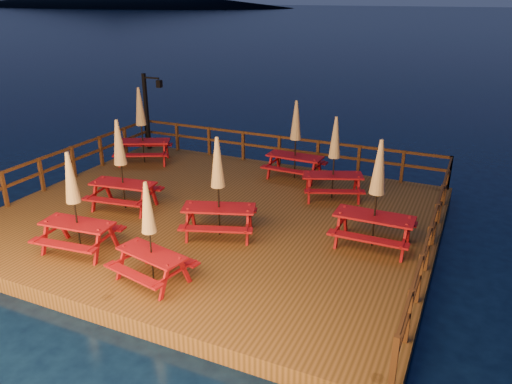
% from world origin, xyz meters
% --- Properties ---
extents(ground, '(500.00, 500.00, 0.00)m').
position_xyz_m(ground, '(0.00, 0.00, 0.00)').
color(ground, black).
rests_on(ground, ground).
extents(deck, '(12.00, 10.00, 0.40)m').
position_xyz_m(deck, '(0.00, 0.00, 0.20)').
color(deck, '#4A3518').
rests_on(deck, ground).
extents(deck_piles, '(11.44, 9.44, 1.40)m').
position_xyz_m(deck_piles, '(0.00, 0.00, -0.30)').
color(deck_piles, '#3B2812').
rests_on(deck_piles, ground).
extents(railing, '(11.80, 9.75, 1.10)m').
position_xyz_m(railing, '(0.00, 1.78, 1.16)').
color(railing, '#3B2812').
rests_on(railing, deck).
extents(lamp_post, '(0.85, 0.18, 3.00)m').
position_xyz_m(lamp_post, '(-5.39, 4.55, 2.20)').
color(lamp_post, black).
rests_on(lamp_post, deck).
extents(picnic_table_0, '(1.86, 1.64, 2.32)m').
position_xyz_m(picnic_table_0, '(0.49, -3.66, 1.60)').
color(picnic_table_0, maroon).
rests_on(picnic_table_0, deck).
extents(picnic_table_1, '(1.90, 1.58, 2.65)m').
position_xyz_m(picnic_table_1, '(1.01, 3.76, 1.78)').
color(picnic_table_1, maroon).
rests_on(picnic_table_1, deck).
extents(picnic_table_2, '(1.93, 1.59, 2.75)m').
position_xyz_m(picnic_table_2, '(4.49, -0.03, 1.83)').
color(picnic_table_2, maroon).
rests_on(picnic_table_2, deck).
extents(picnic_table_3, '(2.25, 2.05, 2.64)m').
position_xyz_m(picnic_table_3, '(0.74, -1.09, 1.77)').
color(picnic_table_3, maroon).
rests_on(picnic_table_3, deck).
extents(picnic_table_4, '(2.20, 2.03, 2.54)m').
position_xyz_m(picnic_table_4, '(2.68, 2.57, 1.72)').
color(picnic_table_4, maroon).
rests_on(picnic_table_4, deck).
extents(picnic_table_5, '(2.45, 2.29, 2.78)m').
position_xyz_m(picnic_table_5, '(-4.66, 3.01, 1.84)').
color(picnic_table_5, maroon).
rests_on(picnic_table_5, deck).
extents(picnic_table_6, '(1.91, 1.63, 2.52)m').
position_xyz_m(picnic_table_6, '(-1.94, -3.27, 1.71)').
color(picnic_table_6, maroon).
rests_on(picnic_table_6, deck).
extents(picnic_table_7, '(2.05, 1.77, 2.65)m').
position_xyz_m(picnic_table_7, '(-2.60, -0.72, 1.77)').
color(picnic_table_7, maroon).
rests_on(picnic_table_7, deck).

